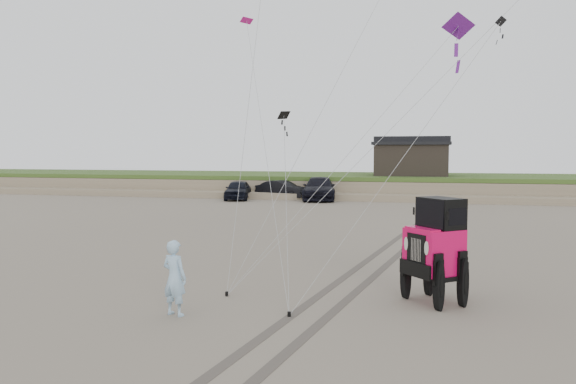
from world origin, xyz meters
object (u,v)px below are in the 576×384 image
truck_b (282,190)px  truck_a (238,190)px  truck_c (319,189)px  man (175,278)px  jeep (434,261)px  cabin (412,158)px

truck_b → truck_a: bearing=134.7°
truck_b → truck_c: truck_c is taller
truck_c → man: bearing=-94.1°
truck_b → jeep: 31.39m
truck_c → jeep: 29.98m
cabin → truck_a: 15.35m
truck_c → cabin: bearing=34.4°
truck_a → man: (8.94, -30.10, 0.11)m
truck_b → man: size_ratio=2.52×
truck_c → man: size_ratio=3.48×
truck_a → man: 31.40m
cabin → truck_a: (-13.08, -7.65, -2.47)m
cabin → jeep: size_ratio=1.14×
jeep → man: bearing=-106.6°
truck_a → jeep: size_ratio=0.80×
jeep → truck_b: bearing=161.0°
truck_b → man: bearing=-152.4°
cabin → truck_c: 9.66m
jeep → man: jeep is taller
truck_c → man: truck_c is taller
cabin → man: bearing=-96.3°
truck_b → truck_c: 3.13m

